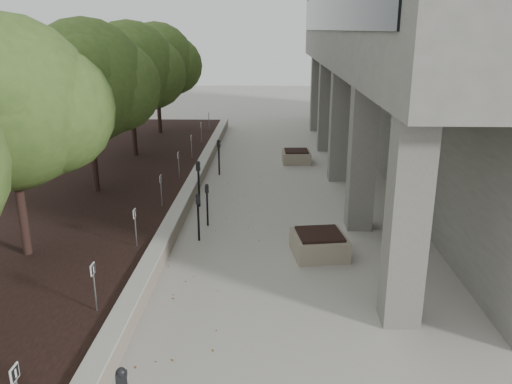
# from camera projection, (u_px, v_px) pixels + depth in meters

# --- Properties ---
(ground) EXTENTS (90.00, 90.00, 0.00)m
(ground) POSITION_uv_depth(u_px,v_px,m) (220.00, 347.00, 9.27)
(ground) COLOR #A7A299
(ground) RESTS_ON ground
(retaining_wall) EXTENTS (0.39, 26.00, 0.50)m
(retaining_wall) POSITION_uv_depth(u_px,v_px,m) (192.00, 187.00, 17.83)
(retaining_wall) COLOR gray
(retaining_wall) RESTS_ON ground
(planting_bed) EXTENTS (7.00, 26.00, 0.40)m
(planting_bed) POSITION_uv_depth(u_px,v_px,m) (87.00, 187.00, 17.95)
(planting_bed) COLOR black
(planting_bed) RESTS_ON ground
(crabapple_tree_2) EXTENTS (4.60, 4.00, 5.44)m
(crabapple_tree_2) POSITION_uv_depth(u_px,v_px,m) (12.00, 140.00, 11.34)
(crabapple_tree_2) COLOR #385621
(crabapple_tree_2) RESTS_ON planting_bed
(crabapple_tree_3) EXTENTS (4.60, 4.00, 5.44)m
(crabapple_tree_3) POSITION_uv_depth(u_px,v_px,m) (89.00, 107.00, 16.10)
(crabapple_tree_3) COLOR #385621
(crabapple_tree_3) RESTS_ON planting_bed
(crabapple_tree_4) EXTENTS (4.60, 4.00, 5.44)m
(crabapple_tree_4) POSITION_uv_depth(u_px,v_px,m) (131.00, 89.00, 20.87)
(crabapple_tree_4) COLOR #385621
(crabapple_tree_4) RESTS_ON planting_bed
(crabapple_tree_5) EXTENTS (4.60, 4.00, 5.44)m
(crabapple_tree_5) POSITION_uv_depth(u_px,v_px,m) (157.00, 78.00, 25.64)
(crabapple_tree_5) COLOR #385621
(crabapple_tree_5) RESTS_ON planting_bed
(parking_sign_2) EXTENTS (0.04, 0.22, 0.96)m
(parking_sign_2) POSITION_uv_depth(u_px,v_px,m) (95.00, 287.00, 9.55)
(parking_sign_2) COLOR black
(parking_sign_2) RESTS_ON planting_bed
(parking_sign_3) EXTENTS (0.04, 0.22, 0.96)m
(parking_sign_3) POSITION_uv_depth(u_px,v_px,m) (136.00, 228.00, 12.41)
(parking_sign_3) COLOR black
(parking_sign_3) RESTS_ON planting_bed
(parking_sign_4) EXTENTS (0.04, 0.22, 0.96)m
(parking_sign_4) POSITION_uv_depth(u_px,v_px,m) (161.00, 191.00, 15.27)
(parking_sign_4) COLOR black
(parking_sign_4) RESTS_ON planting_bed
(parking_sign_5) EXTENTS (0.04, 0.22, 0.96)m
(parking_sign_5) POSITION_uv_depth(u_px,v_px,m) (179.00, 165.00, 18.13)
(parking_sign_5) COLOR black
(parking_sign_5) RESTS_ON planting_bed
(parking_sign_6) EXTENTS (0.04, 0.22, 0.96)m
(parking_sign_6) POSITION_uv_depth(u_px,v_px,m) (192.00, 147.00, 20.99)
(parking_sign_6) COLOR black
(parking_sign_6) RESTS_ON planting_bed
(parking_sign_7) EXTENTS (0.04, 0.22, 0.96)m
(parking_sign_7) POSITION_uv_depth(u_px,v_px,m) (201.00, 133.00, 23.86)
(parking_sign_7) COLOR black
(parking_sign_7) RESTS_ON planting_bed
(parking_sign_8) EXTENTS (0.04, 0.22, 0.96)m
(parking_sign_8) POSITION_uv_depth(u_px,v_px,m) (209.00, 122.00, 26.72)
(parking_sign_8) COLOR black
(parking_sign_8) RESTS_ON planting_bed
(parking_meter_2) EXTENTS (0.15, 0.12, 1.33)m
(parking_meter_2) POSITION_uv_depth(u_px,v_px,m) (198.00, 217.00, 13.74)
(parking_meter_2) COLOR black
(parking_meter_2) RESTS_ON ground
(parking_meter_3) EXTENTS (0.13, 0.09, 1.26)m
(parking_meter_3) POSITION_uv_depth(u_px,v_px,m) (207.00, 205.00, 14.81)
(parking_meter_3) COLOR black
(parking_meter_3) RESTS_ON ground
(parking_meter_4) EXTENTS (0.16, 0.12, 1.51)m
(parking_meter_4) POSITION_uv_depth(u_px,v_px,m) (199.00, 184.00, 16.39)
(parking_meter_4) COLOR black
(parking_meter_4) RESTS_ON ground
(parking_meter_5) EXTENTS (0.16, 0.14, 1.41)m
(parking_meter_5) POSITION_uv_depth(u_px,v_px,m) (219.00, 157.00, 19.99)
(parking_meter_5) COLOR black
(parking_meter_5) RESTS_ON ground
(planter_front) EXTENTS (1.46, 1.46, 0.60)m
(planter_front) POSITION_uv_depth(u_px,v_px,m) (319.00, 244.00, 12.96)
(planter_front) COLOR gray
(planter_front) RESTS_ON ground
(planter_back) EXTENTS (1.21, 1.21, 0.54)m
(planter_back) POSITION_uv_depth(u_px,v_px,m) (296.00, 156.00, 21.99)
(planter_back) COLOR gray
(planter_back) RESTS_ON ground
(berry_scatter) EXTENTS (3.30, 14.10, 0.02)m
(berry_scatter) POSITION_uv_depth(u_px,v_px,m) (234.00, 238.00, 14.04)
(berry_scatter) COLOR maroon
(berry_scatter) RESTS_ON ground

